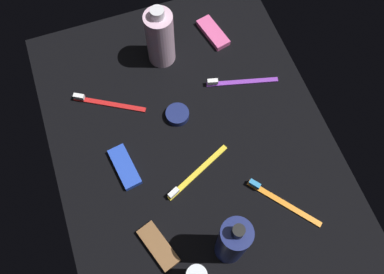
{
  "coord_description": "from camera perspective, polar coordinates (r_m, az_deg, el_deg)",
  "views": [
    {
      "loc": [
        -35.08,
        12.22,
        88.5
      ],
      "look_at": [
        0.0,
        0.0,
        3.0
      ],
      "focal_mm": 38.22,
      "sensor_mm": 36.0,
      "label": 1
    }
  ],
  "objects": [
    {
      "name": "bodywash_bottle",
      "position": [
        1.01,
        -4.48,
        13.67
      ],
      "size": [
        6.84,
        6.84,
        17.73
      ],
      "color": "silver",
      "rests_on": "ground_plane"
    },
    {
      "name": "cream_tin_left",
      "position": [
        0.98,
        -2.05,
        3.15
      ],
      "size": [
        5.63,
        5.63,
        1.82
      ],
      "primitive_type": "cylinder",
      "color": "navy",
      "rests_on": "ground_plane"
    },
    {
      "name": "toothbrush_yellow",
      "position": [
        0.93,
        0.33,
        -5.3
      ],
      "size": [
        8.65,
        16.84,
        2.1
      ],
      "color": "yellow",
      "rests_on": "ground_plane"
    },
    {
      "name": "toothbrush_orange",
      "position": [
        0.93,
        12.13,
        -8.62
      ],
      "size": [
        14.85,
        12.12,
        2.1
      ],
      "color": "orange",
      "rests_on": "ground_plane"
    },
    {
      "name": "snack_bar_pink",
      "position": [
        1.11,
        2.95,
        14.34
      ],
      "size": [
        11.04,
        6.28,
        1.5
      ],
      "primitive_type": "cube",
      "rotation": [
        0.0,
        0.0,
        0.23
      ],
      "color": "#E55999",
      "rests_on": "ground_plane"
    },
    {
      "name": "toothbrush_purple",
      "position": [
        1.03,
        6.42,
        7.69
      ],
      "size": [
        5.61,
        17.74,
        2.1
      ],
      "color": "purple",
      "rests_on": "ground_plane"
    },
    {
      "name": "ground_plane",
      "position": [
        0.97,
        -0.0,
        -0.85
      ],
      "size": [
        84.0,
        64.0,
        1.2
      ],
      "primitive_type": "cube",
      "color": "black"
    },
    {
      "name": "snack_bar_blue",
      "position": [
        0.94,
        -9.37,
        -4.14
      ],
      "size": [
        10.89,
        5.55,
        1.5
      ],
      "primitive_type": "cube",
      "rotation": [
        0.0,
        0.0,
        0.15
      ],
      "color": "blue",
      "rests_on": "ground_plane"
    },
    {
      "name": "lotion_bottle",
      "position": [
        0.8,
        5.67,
        -14.35
      ],
      "size": [
        5.9,
        5.9,
        21.51
      ],
      "color": "navy",
      "rests_on": "ground_plane"
    },
    {
      "name": "toothbrush_red",
      "position": [
        1.02,
        -12.05,
        4.72
      ],
      "size": [
        10.02,
        16.2,
        2.1
      ],
      "color": "red",
      "rests_on": "ground_plane"
    },
    {
      "name": "snack_bar_brown",
      "position": [
        0.89,
        -4.72,
        -14.95
      ],
      "size": [
        11.13,
        7.1,
        1.5
      ],
      "primitive_type": "cube",
      "rotation": [
        0.0,
        0.0,
        0.32
      ],
      "color": "brown",
      "rests_on": "ground_plane"
    }
  ]
}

